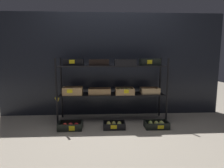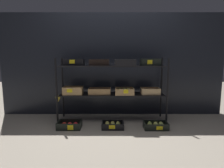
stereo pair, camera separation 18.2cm
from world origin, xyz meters
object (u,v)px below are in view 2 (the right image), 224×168
Objects in this scene: crate_ground_pear at (113,125)px; crate_ground_center_pear at (156,126)px; crate_ground_apple_red at (70,125)px; display_rack at (112,79)px.

crate_ground_pear and crate_ground_center_pear have the same top height.
crate_ground_pear is 0.67m from crate_ground_center_pear.
crate_ground_pear is 0.92× the size of crate_ground_center_pear.
crate_ground_center_pear is at bearing -0.95° from crate_ground_apple_red.
crate_ground_pear is at bearing 178.73° from crate_ground_center_pear.
crate_ground_center_pear is (1.36, -0.02, 0.00)m from crate_ground_apple_red.
display_rack is at bearing 149.51° from crate_ground_center_pear.
crate_ground_apple_red is 1.08× the size of crate_ground_pear.
crate_ground_apple_red is at bearing -149.80° from display_rack.
crate_ground_apple_red is 0.68m from crate_ground_pear.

